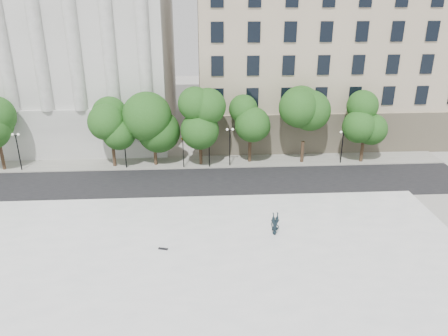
{
  "coord_description": "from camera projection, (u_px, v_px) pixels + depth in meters",
  "views": [
    {
      "loc": [
        1.79,
        -23.22,
        18.44
      ],
      "look_at": [
        3.78,
        10.0,
        4.91
      ],
      "focal_mm": 35.0,
      "sensor_mm": 36.0,
      "label": 1
    }
  ],
  "objects": [
    {
      "name": "far_sidewalk",
      "position": [
        184.0,
        162.0,
        50.48
      ],
      "size": [
        60.0,
        4.0,
        0.12
      ],
      "primitive_type": "cube",
      "color": "#A9A89C",
      "rests_on": "ground"
    },
    {
      "name": "traffic_light_west",
      "position": [
        183.0,
        137.0,
        47.56
      ],
      "size": [
        0.68,
        1.66,
        4.15
      ],
      "color": "black",
      "rests_on": "ground"
    },
    {
      "name": "street",
      "position": [
        183.0,
        184.0,
        44.95
      ],
      "size": [
        60.0,
        8.0,
        0.02
      ],
      "primitive_type": "cube",
      "color": "black",
      "rests_on": "ground"
    },
    {
      "name": "person_lying",
      "position": [
        275.0,
        231.0,
        34.68
      ],
      "size": [
        0.76,
        1.94,
        0.52
      ],
      "primitive_type": "imported",
      "rotation": [
        -1.54,
        0.0,
        0.04
      ],
      "color": "black",
      "rests_on": "plaza"
    },
    {
      "name": "building_west",
      "position": [
        56.0,
        36.0,
        58.19
      ],
      "size": [
        31.5,
        27.65,
        25.6
      ],
      "color": "silver",
      "rests_on": "ground"
    },
    {
      "name": "street_trees",
      "position": [
        194.0,
        122.0,
        47.95
      ],
      "size": [
        44.23,
        4.77,
        7.74
      ],
      "color": "#382619",
      "rests_on": "ground"
    },
    {
      "name": "skateboard",
      "position": [
        163.0,
        249.0,
        32.74
      ],
      "size": [
        0.76,
        0.38,
        0.08
      ],
      "primitive_type": "cube",
      "rotation": [
        0.0,
        0.0,
        -0.28
      ],
      "color": "black",
      "rests_on": "plaza"
    },
    {
      "name": "plaza",
      "position": [
        177.0,
        267.0,
        31.0
      ],
      "size": [
        44.0,
        22.0,
        0.45
      ],
      "primitive_type": "cube",
      "color": "white",
      "rests_on": "ground"
    },
    {
      "name": "lamp_posts",
      "position": [
        178.0,
        142.0,
        48.06
      ],
      "size": [
        36.69,
        0.28,
        4.49
      ],
      "color": "black",
      "rests_on": "ground"
    },
    {
      "name": "ground",
      "position": [
        175.0,
        297.0,
        28.31
      ],
      "size": [
        160.0,
        160.0,
        0.0
      ],
      "primitive_type": "plane",
      "color": "#A8A59E",
      "rests_on": "ground"
    },
    {
      "name": "building_east",
      "position": [
        327.0,
        47.0,
        61.21
      ],
      "size": [
        36.0,
        26.15,
        23.0
      ],
      "color": "#C1AE93",
      "rests_on": "ground"
    },
    {
      "name": "traffic_light_east",
      "position": [
        209.0,
        136.0,
        47.7
      ],
      "size": [
        0.97,
        1.79,
        4.21
      ],
      "color": "black",
      "rests_on": "ground"
    }
  ]
}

